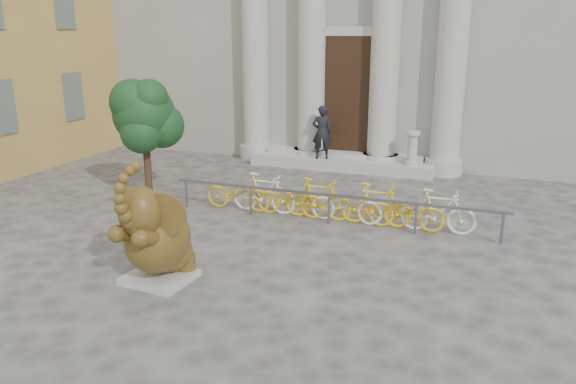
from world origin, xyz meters
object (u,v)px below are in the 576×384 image
(elephant_statue, at_px, (156,238))
(bike_rack, at_px, (331,200))
(pedestrian, at_px, (322,132))
(tree, at_px, (145,116))

(elephant_statue, bearing_deg, bike_rack, 70.40)
(pedestrian, bearing_deg, elephant_statue, 69.29)
(elephant_statue, xyz_separation_m, bike_rack, (2.00, 4.33, -0.33))
(bike_rack, relative_size, pedestrian, 4.65)
(bike_rack, height_order, pedestrian, pedestrian)
(tree, height_order, pedestrian, tree)
(bike_rack, bearing_deg, tree, 178.55)
(tree, distance_m, pedestrian, 5.89)
(bike_rack, xyz_separation_m, pedestrian, (-1.72, 4.83, 0.72))
(bike_rack, bearing_deg, elephant_statue, -114.83)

